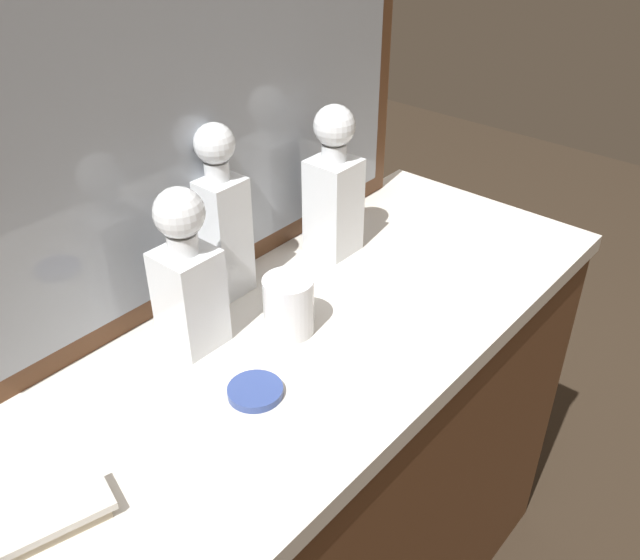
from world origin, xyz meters
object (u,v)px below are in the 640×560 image
object	(u,v)px
crystal_decanter_left	(222,227)
silver_brush_right	(45,521)
crystal_decanter_far_left	(188,285)
crystal_decanter_front	(334,195)
crystal_tumbler_center	(289,308)
porcelain_dish	(255,391)

from	to	relation	value
crystal_decanter_left	silver_brush_right	xyz separation A→B (m)	(-0.47, -0.20, -0.11)
crystal_decanter_left	crystal_decanter_far_left	size ratio (longest dim) A/B	1.14
silver_brush_right	crystal_decanter_left	bearing A→B (deg)	23.15
crystal_decanter_front	silver_brush_right	bearing A→B (deg)	-168.05
crystal_decanter_left	crystal_decanter_far_left	bearing A→B (deg)	-152.86
crystal_decanter_left	silver_brush_right	bearing A→B (deg)	-156.85
crystal_decanter_left	crystal_tumbler_center	distance (m)	0.18
crystal_decanter_far_left	crystal_decanter_front	xyz separation A→B (m)	(0.36, 0.01, 0.01)
crystal_decanter_left	silver_brush_right	distance (m)	0.52
crystal_decanter_front	porcelain_dish	bearing A→B (deg)	-155.78
crystal_decanter_left	porcelain_dish	world-z (taller)	crystal_decanter_left
silver_brush_right	crystal_tumbler_center	bearing A→B (deg)	5.01
crystal_decanter_far_left	crystal_decanter_left	bearing A→B (deg)	27.14
crystal_decanter_front	porcelain_dish	world-z (taller)	crystal_decanter_front
crystal_decanter_front	crystal_decanter_left	bearing A→B (deg)	166.30
crystal_decanter_left	silver_brush_right	world-z (taller)	crystal_decanter_left
crystal_decanter_far_left	crystal_tumbler_center	world-z (taller)	crystal_decanter_far_left
crystal_decanter_front	silver_brush_right	distance (m)	0.72
crystal_decanter_far_left	silver_brush_right	xyz separation A→B (m)	(-0.34, -0.13, -0.09)
porcelain_dish	crystal_tumbler_center	bearing A→B (deg)	24.49
crystal_decanter_far_left	silver_brush_right	distance (m)	0.37
crystal_decanter_left	crystal_decanter_front	distance (m)	0.23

